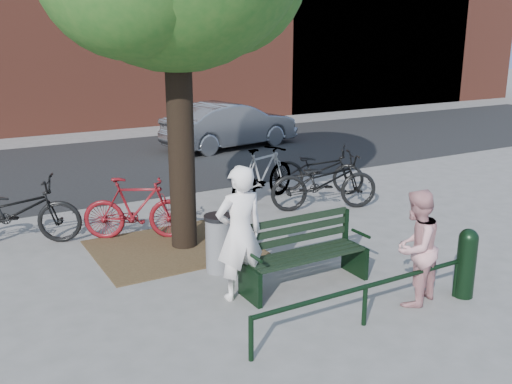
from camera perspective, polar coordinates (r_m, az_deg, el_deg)
ground at (r=7.74m, az=4.90°, el=-9.39°), size 90.00×90.00×0.00m
dirt_pit at (r=9.11m, az=-8.31°, el=-5.52°), size 2.40×2.00×0.02m
road at (r=15.16m, az=-13.67°, el=2.72°), size 40.00×7.00×0.01m
park_bench at (r=7.62m, az=4.64°, el=-5.91°), size 1.74×0.54×0.97m
guard_railing at (r=6.72m, az=10.88°, el=-9.88°), size 3.06×0.06×0.51m
person_left at (r=7.10m, az=-1.64°, el=-4.15°), size 0.65×0.45×1.73m
person_right at (r=7.27m, az=15.64°, el=-5.38°), size 0.85×0.75×1.46m
bollard at (r=7.73m, az=20.29°, el=-6.46°), size 0.24×0.24×0.91m
litter_bin at (r=8.06m, az=-3.76°, el=-5.11°), size 0.40×0.40×0.83m
bicycle_a at (r=9.81m, az=-22.98°, el=-1.81°), size 2.17×1.44×1.08m
bicycle_b at (r=9.46m, az=-11.87°, el=-1.62°), size 1.76×1.22×1.04m
bicycle_c at (r=10.90m, az=6.83°, el=1.03°), size 2.20×1.36×1.09m
bicycle_d at (r=11.36m, az=0.70°, el=1.78°), size 1.91×1.12×1.11m
bicycle_e at (r=12.10m, az=6.25°, el=2.30°), size 1.86×1.79×1.00m
parked_car at (r=16.86m, az=-2.56°, el=6.72°), size 4.26×2.08×1.35m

